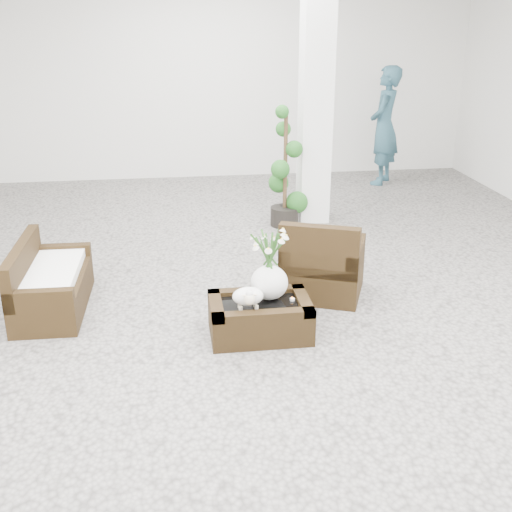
{
  "coord_description": "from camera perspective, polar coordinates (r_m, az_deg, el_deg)",
  "views": [
    {
      "loc": [
        -0.76,
        -5.59,
        2.77
      ],
      "look_at": [
        0.0,
        -0.1,
        0.62
      ],
      "focal_mm": 44.61,
      "sensor_mm": 36.0,
      "label": 1
    }
  ],
  "objects": [
    {
      "name": "armchair",
      "position": [
        6.55,
        6.05,
        0.05
      ],
      "size": [
        1.01,
        1.0,
        0.84
      ],
      "primitive_type": "cube",
      "rotation": [
        0.0,
        0.0,
        2.75
      ],
      "color": "black",
      "rests_on": "ground"
    },
    {
      "name": "sheep_figurine",
      "position": [
        5.56,
        -0.73,
        -3.81
      ],
      "size": [
        0.28,
        0.23,
        0.21
      ],
      "primitive_type": "ellipsoid",
      "color": "white",
      "rests_on": "coffee_table"
    },
    {
      "name": "loveseat",
      "position": [
        6.51,
        -17.88,
        -1.79
      ],
      "size": [
        0.64,
        1.29,
        0.68
      ],
      "primitive_type": "cube",
      "rotation": [
        0.0,
        0.0,
        1.55
      ],
      "color": "black",
      "rests_on": "ground"
    },
    {
      "name": "topiary",
      "position": [
        8.55,
        2.64,
        7.89
      ],
      "size": [
        0.43,
        0.43,
        1.6
      ],
      "primitive_type": null,
      "color": "#1C4E19",
      "rests_on": "ground"
    },
    {
      "name": "planter_narcissus",
      "position": [
        5.66,
        1.22,
        -0.12
      ],
      "size": [
        0.44,
        0.44,
        0.8
      ],
      "primitive_type": null,
      "color": "white",
      "rests_on": "coffee_table"
    },
    {
      "name": "tealight",
      "position": [
        5.77,
        3.28,
        -3.88
      ],
      "size": [
        0.04,
        0.04,
        0.03
      ],
      "primitive_type": "cylinder",
      "color": "white",
      "rests_on": "coffee_table"
    },
    {
      "name": "shopper",
      "position": [
        10.96,
        11.43,
        11.36
      ],
      "size": [
        0.77,
        0.85,
        1.94
      ],
      "primitive_type": "imported",
      "rotation": [
        0.0,
        0.0,
        -2.13
      ],
      "color": "#2D5464",
      "rests_on": "ground"
    },
    {
      "name": "column",
      "position": [
        8.67,
        5.4,
        14.38
      ],
      "size": [
        0.4,
        0.4,
        3.5
      ],
      "primitive_type": "cube",
      "color": "white",
      "rests_on": "ground"
    },
    {
      "name": "ground",
      "position": [
        6.28,
        -0.13,
        -4.95
      ],
      "size": [
        11.0,
        11.0,
        0.0
      ],
      "primitive_type": "plane",
      "color": "gray",
      "rests_on": "ground"
    },
    {
      "name": "coffee_table",
      "position": [
        5.78,
        0.35,
        -5.68
      ],
      "size": [
        0.9,
        0.6,
        0.31
      ],
      "primitive_type": "cube",
      "color": "black",
      "rests_on": "ground"
    }
  ]
}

